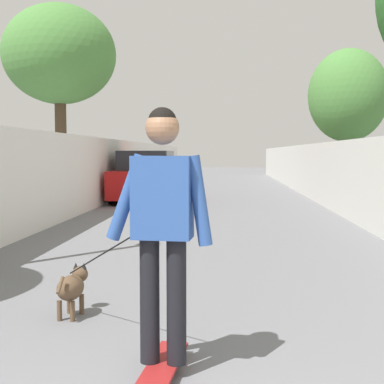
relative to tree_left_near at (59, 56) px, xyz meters
The scene contains 9 objects.
ground_plane 5.83m from the tree_left_near, 76.15° to the right, with size 80.00×80.00×0.00m, color slate.
wall_left 3.37m from the tree_left_near, 140.15° to the right, with size 48.00×0.30×1.90m, color silver.
fence_right 8.00m from the tree_left_near, 97.83° to the right, with size 48.00×0.30×1.77m, color silver.
tree_left_near is the anchor object (origin of this frame).
tree_right_far 10.74m from the tree_left_near, 56.00° to the right, with size 2.90×2.90×5.29m.
skateboard 12.17m from the tree_left_near, 159.27° to the right, with size 0.82×0.27×0.08m.
person_skateboarder 11.88m from the tree_left_near, 159.27° to the right, with size 0.25×0.71×1.68m.
dog 10.72m from the tree_left_near, 161.99° to the right, with size 1.50×1.11×1.06m.
car_near 4.47m from the tree_left_near, 41.94° to the right, with size 4.10×1.80×1.54m.
Camera 1 is at (-1.18, -0.43, 1.47)m, focal length 50.00 mm.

